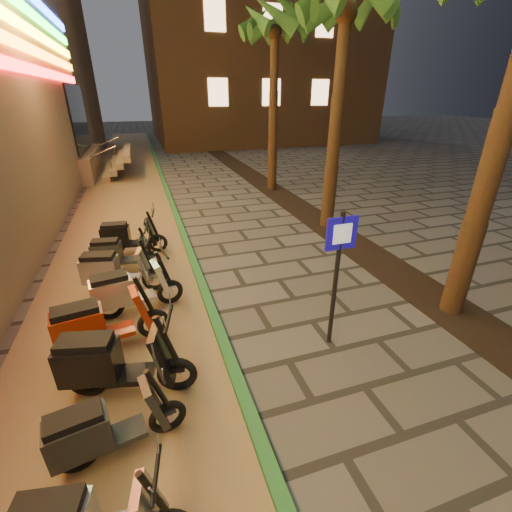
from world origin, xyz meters
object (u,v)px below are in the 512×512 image
object	(u,v)px
scooter_8	(127,291)
scooter_11	(126,237)
scooter_9	(113,271)
scooter_10	(118,253)
pedestrian_sign	(338,263)
scooter_7	(98,325)
scooter_6	(111,363)
scooter_5	(102,429)

from	to	relation	value
scooter_8	scooter_11	xyz separation A→B (m)	(-0.05, 2.91, -0.02)
scooter_9	scooter_10	xyz separation A→B (m)	(0.04, 0.98, -0.04)
pedestrian_sign	scooter_7	size ratio (longest dim) A/B	1.32
scooter_6	scooter_7	size ratio (longest dim) A/B	1.03
scooter_6	scooter_8	size ratio (longest dim) A/B	1.07
pedestrian_sign	scooter_9	distance (m)	4.64
scooter_6	scooter_8	xyz separation A→B (m)	(0.17, 1.99, -0.04)
scooter_6	scooter_8	bearing A→B (deg)	98.35
scooter_7	scooter_10	size ratio (longest dim) A/B	1.14
pedestrian_sign	scooter_9	xyz separation A→B (m)	(-3.51, 2.87, -0.99)
pedestrian_sign	scooter_6	xyz separation A→B (m)	(-3.41, -0.07, -0.95)
scooter_5	scooter_6	world-z (taller)	scooter_6
scooter_9	pedestrian_sign	bearing A→B (deg)	-27.14
scooter_7	scooter_10	distance (m)	2.93
scooter_5	scooter_8	size ratio (longest dim) A/B	0.90
scooter_6	scooter_9	bearing A→B (deg)	105.23
scooter_5	scooter_11	world-z (taller)	scooter_11
scooter_6	scooter_11	world-z (taller)	scooter_6
pedestrian_sign	scooter_8	world-z (taller)	pedestrian_sign
scooter_5	scooter_8	distance (m)	2.97
scooter_8	scooter_9	bearing A→B (deg)	95.76
scooter_6	scooter_11	distance (m)	4.90
scooter_6	scooter_8	distance (m)	2.00
scooter_9	scooter_11	world-z (taller)	scooter_9
scooter_7	scooter_8	world-z (taller)	scooter_7
scooter_7	scooter_11	size ratio (longest dim) A/B	1.08
scooter_7	scooter_9	distance (m)	1.94
scooter_9	scooter_6	bearing A→B (deg)	-75.90
scooter_9	scooter_10	size ratio (longest dim) A/B	1.09
pedestrian_sign	scooter_9	world-z (taller)	pedestrian_sign
pedestrian_sign	scooter_8	size ratio (longest dim) A/B	1.37
scooter_5	scooter_8	xyz separation A→B (m)	(0.23, 2.96, 0.05)
scooter_6	scooter_10	world-z (taller)	scooter_6
pedestrian_sign	scooter_6	bearing A→B (deg)	-179.52
scooter_10	scooter_6	bearing A→B (deg)	-80.98
pedestrian_sign	scooter_6	size ratio (longest dim) A/B	1.28
scooter_7	scooter_8	xyz separation A→B (m)	(0.41, 0.99, -0.02)
scooter_6	scooter_7	world-z (taller)	scooter_6
scooter_11	scooter_10	bearing A→B (deg)	-93.54
scooter_5	scooter_10	size ratio (longest dim) A/B	0.98
scooter_9	scooter_10	distance (m)	0.98
scooter_8	scooter_9	distance (m)	0.99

